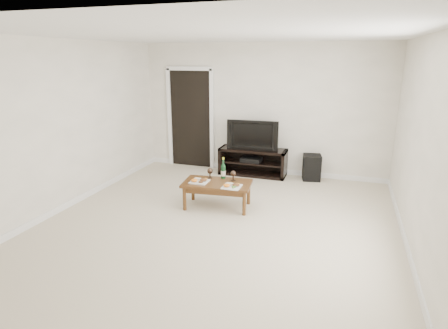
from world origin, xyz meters
TOP-DOWN VIEW (x-y plane):
  - floor at (0.00, 0.00)m, footprint 5.50×5.50m
  - back_wall at (0.00, 2.77)m, footprint 5.00×0.04m
  - ceiling at (0.00, 0.00)m, footprint 5.00×5.50m
  - doorway at (-1.55, 2.73)m, footprint 0.90×0.02m
  - media_console at (-0.10, 2.50)m, footprint 1.35×0.45m
  - television at (-0.10, 2.50)m, footprint 1.03×0.19m
  - av_receiver at (-0.13, 2.48)m, footprint 0.41×0.32m
  - subwoofer at (1.07, 2.55)m, footprint 0.39×0.39m
  - coffee_table at (-0.22, 0.66)m, footprint 1.12×0.70m
  - plate_left at (-0.49, 0.58)m, footprint 0.27×0.27m
  - plate_right at (0.07, 0.51)m, footprint 0.27×0.27m
  - wine_bottle at (-0.19, 0.88)m, footprint 0.07×0.07m
  - goblet_left at (-0.41, 0.83)m, footprint 0.09×0.09m
  - goblet_right at (-0.01, 0.82)m, footprint 0.09×0.09m

SIDE VIEW (x-z plane):
  - floor at x=0.00m, z-range 0.00..0.00m
  - coffee_table at x=-0.22m, z-range 0.00..0.42m
  - subwoofer at x=1.07m, z-range 0.00..0.50m
  - media_console at x=-0.10m, z-range 0.00..0.55m
  - av_receiver at x=-0.13m, z-range 0.29..0.36m
  - plate_left at x=-0.49m, z-range 0.42..0.49m
  - plate_right at x=0.07m, z-range 0.42..0.49m
  - goblet_left at x=-0.41m, z-range 0.42..0.59m
  - goblet_right at x=-0.01m, z-range 0.42..0.59m
  - wine_bottle at x=-0.19m, z-range 0.42..0.77m
  - television at x=-0.10m, z-range 0.55..1.14m
  - doorway at x=-1.55m, z-range 0.00..2.05m
  - back_wall at x=0.00m, z-range 0.00..2.60m
  - ceiling at x=0.00m, z-range 2.60..2.64m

